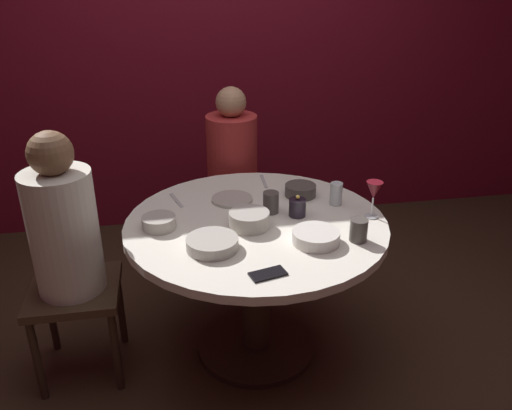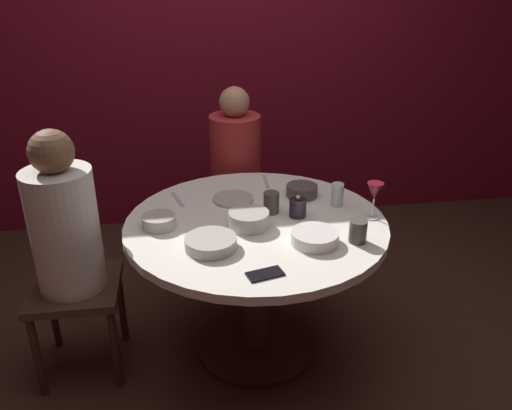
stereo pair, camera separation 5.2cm
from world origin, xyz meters
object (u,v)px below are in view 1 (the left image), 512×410
(bowl_sauce_side, at_px, (316,237))
(cell_phone, at_px, (268,274))
(seated_diner_left, at_px, (65,235))
(wine_glass, at_px, (374,192))
(cup_by_right_diner, at_px, (271,202))
(bowl_small_white, at_px, (300,190))
(bowl_salad_center, at_px, (212,243))
(bowl_rice_portion, at_px, (159,222))
(cup_by_left_diner, at_px, (359,230))
(candle_holder, at_px, (297,207))
(seated_diner_back, at_px, (232,162))
(bowl_serving_large, at_px, (249,220))
(cup_near_candle, at_px, (336,194))
(dining_table, at_px, (256,253))
(dinner_plate, at_px, (232,199))

(bowl_sauce_side, bearing_deg, cell_phone, -139.43)
(seated_diner_left, height_order, wine_glass, seated_diner_left)
(bowl_sauce_side, distance_m, cup_by_right_diner, 0.35)
(wine_glass, height_order, bowl_small_white, wine_glass)
(bowl_salad_center, distance_m, bowl_rice_portion, 0.31)
(cell_phone, distance_m, bowl_sauce_side, 0.33)
(cup_by_left_diner, bearing_deg, candle_holder, 125.23)
(candle_holder, xyz_separation_m, cell_phone, (-0.23, -0.48, -0.04))
(seated_diner_back, relative_size, bowl_small_white, 7.42)
(wine_glass, distance_m, bowl_rice_portion, 0.98)
(seated_diner_left, bearing_deg, bowl_salad_center, -19.69)
(bowl_serving_large, relative_size, cup_near_candle, 1.62)
(dining_table, distance_m, cup_by_right_diner, 0.25)
(bowl_rice_portion, relative_size, cup_by_left_diner, 1.54)
(seated_diner_left, xyz_separation_m, bowl_sauce_side, (1.06, -0.24, 0.02))
(dinner_plate, height_order, bowl_rice_portion, bowl_rice_portion)
(bowl_serving_large, xyz_separation_m, bowl_salad_center, (-0.18, -0.17, -0.01))
(bowl_salad_center, relative_size, bowl_small_white, 1.37)
(wine_glass, height_order, cell_phone, wine_glass)
(dinner_plate, xyz_separation_m, cell_phone, (0.04, -0.70, -0.00))
(dining_table, bearing_deg, bowl_serving_large, -126.64)
(bowl_sauce_side, bearing_deg, dining_table, 131.17)
(bowl_serving_large, relative_size, bowl_rice_portion, 1.20)
(bowl_rice_portion, bearing_deg, bowl_small_white, 18.43)
(candle_holder, distance_m, cup_by_left_diner, 0.34)
(dining_table, bearing_deg, seated_diner_left, 180.00)
(seated_diner_back, xyz_separation_m, cell_phone, (-0.03, -1.28, 0.02))
(cell_phone, distance_m, bowl_serving_large, 0.40)
(seated_diner_left, height_order, seated_diner_back, seated_diner_left)
(bowl_sauce_side, bearing_deg, cup_near_candle, 60.21)
(dining_table, bearing_deg, seated_diner_back, 90.00)
(dinner_plate, height_order, bowl_salad_center, bowl_salad_center)
(seated_diner_left, height_order, cup_by_left_diner, seated_diner_left)
(bowl_serving_large, xyz_separation_m, cup_near_candle, (0.46, 0.16, 0.02))
(bowl_serving_large, bearing_deg, wine_glass, 0.13)
(candle_holder, distance_m, bowl_small_white, 0.23)
(bowl_salad_center, bearing_deg, bowl_serving_large, 42.56)
(cup_near_candle, xyz_separation_m, cup_by_left_diner, (-0.02, -0.37, -0.01))
(seated_diner_left, relative_size, bowl_rice_portion, 7.97)
(dining_table, relative_size, cell_phone, 8.61)
(candle_holder, distance_m, cup_near_candle, 0.23)
(wine_glass, bearing_deg, cup_by_right_diner, 163.95)
(dining_table, height_order, candle_holder, candle_holder)
(cell_phone, relative_size, bowl_small_white, 0.89)
(cell_phone, relative_size, bowl_rice_portion, 0.93)
(wine_glass, distance_m, bowl_salad_center, 0.79)
(bowl_salad_center, xyz_separation_m, cup_by_right_diner, (0.31, 0.30, 0.03))
(candle_holder, relative_size, dinner_plate, 0.52)
(candle_holder, height_order, bowl_salad_center, candle_holder)
(seated_diner_back, relative_size, cell_phone, 8.38)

